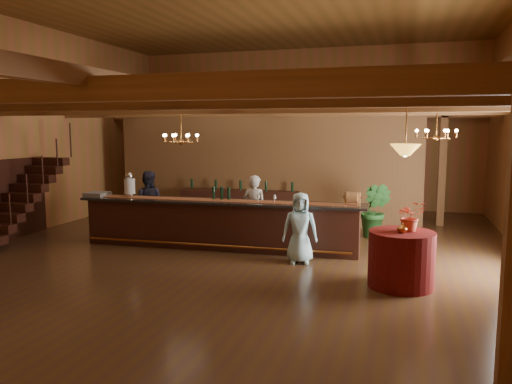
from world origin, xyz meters
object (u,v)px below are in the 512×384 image
(round_table, at_px, (401,259))
(bartender, at_px, (255,209))
(guest, at_px, (300,228))
(tasting_bar, at_px, (219,224))
(beverage_dispenser, at_px, (130,185))
(backbar_shelf, at_px, (241,207))
(staff_second, at_px, (148,203))
(chandelier_left, at_px, (181,138))
(floor_plant, at_px, (375,210))
(raffle_drum, at_px, (352,198))
(chandelier_right, at_px, (436,133))
(pendant_lamp, at_px, (405,150))

(round_table, height_order, bartender, bartender)
(guest, bearing_deg, bartender, 123.92)
(tasting_bar, bearing_deg, beverage_dispenser, 178.63)
(tasting_bar, relative_size, backbar_shelf, 1.93)
(tasting_bar, relative_size, bartender, 4.06)
(tasting_bar, distance_m, guest, 2.18)
(beverage_dispenser, xyz_separation_m, staff_second, (0.01, 0.85, -0.56))
(chandelier_left, relative_size, staff_second, 0.48)
(floor_plant, bearing_deg, raffle_drum, -100.17)
(beverage_dispenser, xyz_separation_m, chandelier_left, (1.62, -0.50, 1.16))
(chandelier_left, distance_m, chandelier_right, 5.38)
(backbar_shelf, bearing_deg, beverage_dispenser, -127.89)
(beverage_dispenser, bearing_deg, staff_second, 89.02)
(round_table, bearing_deg, beverage_dispenser, 164.98)
(chandelier_left, bearing_deg, raffle_drum, 9.73)
(bartender, bearing_deg, floor_plant, -145.21)
(round_table, xyz_separation_m, chandelier_left, (-4.74, 1.21, 2.07))
(round_table, bearing_deg, staff_second, 158.08)
(pendant_lamp, bearing_deg, bartender, 144.09)
(staff_second, relative_size, guest, 1.14)
(round_table, xyz_separation_m, guest, (-2.02, 1.03, 0.24))
(round_table, xyz_separation_m, floor_plant, (-0.68, 3.90, 0.21))
(raffle_drum, xyz_separation_m, pendant_lamp, (1.05, -1.84, 1.11))
(chandelier_left, height_order, pendant_lamp, same)
(raffle_drum, height_order, staff_second, staff_second)
(bartender, height_order, floor_plant, bartender)
(bartender, distance_m, guest, 2.03)
(chandelier_right, bearing_deg, floor_plant, 123.29)
(beverage_dispenser, distance_m, floor_plant, 6.12)
(raffle_drum, height_order, bartender, bartender)
(round_table, relative_size, guest, 0.78)
(round_table, distance_m, floor_plant, 3.97)
(chandelier_left, bearing_deg, round_table, -14.31)
(backbar_shelf, bearing_deg, tasting_bar, -88.61)
(raffle_drum, distance_m, round_table, 2.26)
(chandelier_right, bearing_deg, backbar_shelf, 151.16)
(beverage_dispenser, bearing_deg, guest, -8.90)
(tasting_bar, bearing_deg, floor_plant, 29.80)
(chandelier_left, distance_m, bartender, 2.51)
(guest, relative_size, floor_plant, 1.05)
(tasting_bar, relative_size, pendant_lamp, 7.47)
(backbar_shelf, xyz_separation_m, pendant_lamp, (4.57, -4.80, 1.91))
(tasting_bar, distance_m, raffle_drum, 3.10)
(tasting_bar, height_order, guest, guest)
(chandelier_right, distance_m, bartender, 4.45)
(round_table, relative_size, staff_second, 0.68)
(backbar_shelf, relative_size, pendant_lamp, 3.87)
(beverage_dispenser, xyz_separation_m, bartender, (2.92, 0.78, -0.57))
(round_table, distance_m, pendant_lamp, 1.91)
(staff_second, height_order, guest, staff_second)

